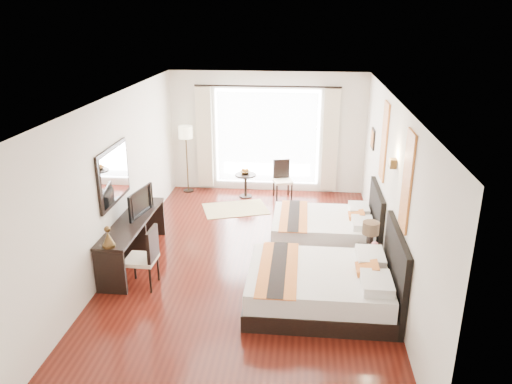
# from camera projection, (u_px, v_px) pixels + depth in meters

# --- Properties ---
(floor) EXTENTS (4.50, 7.50, 0.01)m
(floor) POSITION_uv_depth(u_px,v_px,m) (250.00, 264.00, 8.52)
(floor) COLOR #3C100B
(floor) RESTS_ON ground
(ceiling) EXTENTS (4.50, 7.50, 0.02)m
(ceiling) POSITION_uv_depth(u_px,v_px,m) (249.00, 100.00, 7.56)
(ceiling) COLOR white
(ceiling) RESTS_ON wall_headboard
(wall_headboard) EXTENTS (0.01, 7.50, 2.80)m
(wall_headboard) POSITION_uv_depth(u_px,v_px,m) (391.00, 191.00, 7.83)
(wall_headboard) COLOR silver
(wall_headboard) RESTS_ON floor
(wall_desk) EXTENTS (0.01, 7.50, 2.80)m
(wall_desk) POSITION_uv_depth(u_px,v_px,m) (115.00, 182.00, 8.24)
(wall_desk) COLOR silver
(wall_desk) RESTS_ON floor
(wall_window) EXTENTS (4.50, 0.01, 2.80)m
(wall_window) POSITION_uv_depth(u_px,v_px,m) (267.00, 133.00, 11.54)
(wall_window) COLOR silver
(wall_window) RESTS_ON floor
(wall_entry) EXTENTS (4.50, 0.01, 2.80)m
(wall_entry) POSITION_uv_depth(u_px,v_px,m) (204.00, 323.00, 4.54)
(wall_entry) COLOR silver
(wall_entry) RESTS_ON floor
(window_glass) EXTENTS (2.40, 0.02, 2.20)m
(window_glass) POSITION_uv_depth(u_px,v_px,m) (267.00, 137.00, 11.56)
(window_glass) COLOR white
(window_glass) RESTS_ON wall_window
(sheer_curtain) EXTENTS (2.30, 0.02, 2.10)m
(sheer_curtain) POSITION_uv_depth(u_px,v_px,m) (267.00, 138.00, 11.50)
(sheer_curtain) COLOR white
(sheer_curtain) RESTS_ON wall_window
(drape_left) EXTENTS (0.35, 0.14, 2.35)m
(drape_left) POSITION_uv_depth(u_px,v_px,m) (205.00, 138.00, 11.60)
(drape_left) COLOR #BDB393
(drape_left) RESTS_ON floor
(drape_right) EXTENTS (0.35, 0.14, 2.35)m
(drape_right) POSITION_uv_depth(u_px,v_px,m) (330.00, 141.00, 11.34)
(drape_right) COLOR #BDB393
(drape_right) RESTS_ON floor
(art_panel_near) EXTENTS (0.03, 0.50, 1.35)m
(art_panel_near) POSITION_uv_depth(u_px,v_px,m) (407.00, 181.00, 6.58)
(art_panel_near) COLOR maroon
(art_panel_near) RESTS_ON wall_headboard
(art_panel_far) EXTENTS (0.03, 0.50, 1.35)m
(art_panel_far) POSITION_uv_depth(u_px,v_px,m) (384.00, 141.00, 8.57)
(art_panel_far) COLOR maroon
(art_panel_far) RESTS_ON wall_headboard
(wall_sconce) EXTENTS (0.10, 0.14, 0.14)m
(wall_sconce) POSITION_uv_depth(u_px,v_px,m) (393.00, 163.00, 7.45)
(wall_sconce) COLOR #453218
(wall_sconce) RESTS_ON wall_headboard
(mirror_frame) EXTENTS (0.04, 1.25, 0.95)m
(mirror_frame) POSITION_uv_depth(u_px,v_px,m) (113.00, 175.00, 8.12)
(mirror_frame) COLOR black
(mirror_frame) RESTS_ON wall_desk
(mirror_glass) EXTENTS (0.01, 1.12, 0.82)m
(mirror_glass) POSITION_uv_depth(u_px,v_px,m) (115.00, 175.00, 8.12)
(mirror_glass) COLOR white
(mirror_glass) RESTS_ON mirror_frame
(bed_near) EXTENTS (2.15, 1.67, 1.21)m
(bed_near) POSITION_uv_depth(u_px,v_px,m) (325.00, 286.00, 7.24)
(bed_near) COLOR black
(bed_near) RESTS_ON floor
(bed_far) EXTENTS (1.93, 1.50, 1.08)m
(bed_far) POSITION_uv_depth(u_px,v_px,m) (327.00, 228.00, 9.23)
(bed_far) COLOR black
(bed_far) RESTS_ON floor
(nightstand) EXTENTS (0.40, 0.49, 0.47)m
(nightstand) POSITION_uv_depth(u_px,v_px,m) (370.00, 263.00, 8.05)
(nightstand) COLOR black
(nightstand) RESTS_ON floor
(table_lamp) EXTENTS (0.27, 0.27, 0.42)m
(table_lamp) POSITION_uv_depth(u_px,v_px,m) (371.00, 230.00, 7.93)
(table_lamp) COLOR black
(table_lamp) RESTS_ON nightstand
(vase) EXTENTS (0.14, 0.14, 0.12)m
(vase) POSITION_uv_depth(u_px,v_px,m) (374.00, 250.00, 7.77)
(vase) COLOR black
(vase) RESTS_ON nightstand
(console_desk) EXTENTS (0.50, 2.20, 0.76)m
(console_desk) POSITION_uv_depth(u_px,v_px,m) (133.00, 240.00, 8.51)
(console_desk) COLOR black
(console_desk) RESTS_ON floor
(television) EXTENTS (0.25, 0.81, 0.46)m
(television) POSITION_uv_depth(u_px,v_px,m) (137.00, 202.00, 8.55)
(television) COLOR black
(television) RESTS_ON console_desk
(bronze_figurine) EXTENTS (0.21, 0.21, 0.29)m
(bronze_figurine) POSITION_uv_depth(u_px,v_px,m) (108.00, 238.00, 7.39)
(bronze_figurine) COLOR #453218
(bronze_figurine) RESTS_ON console_desk
(desk_chair) EXTENTS (0.47, 0.47, 0.99)m
(desk_chair) POSITION_uv_depth(u_px,v_px,m) (143.00, 269.00, 7.74)
(desk_chair) COLOR beige
(desk_chair) RESTS_ON floor
(floor_lamp) EXTENTS (0.32, 0.32, 1.58)m
(floor_lamp) POSITION_uv_depth(u_px,v_px,m) (186.00, 137.00, 11.45)
(floor_lamp) COLOR black
(floor_lamp) RESTS_ON floor
(side_table) EXTENTS (0.48, 0.48, 0.55)m
(side_table) POSITION_uv_depth(u_px,v_px,m) (246.00, 186.00, 11.47)
(side_table) COLOR black
(side_table) RESTS_ON floor
(fruit_bowl) EXTENTS (0.26, 0.26, 0.06)m
(fruit_bowl) POSITION_uv_depth(u_px,v_px,m) (245.00, 173.00, 11.40)
(fruit_bowl) COLOR #422817
(fruit_bowl) RESTS_ON side_table
(window_chair) EXTENTS (0.50, 0.50, 0.87)m
(window_chair) POSITION_uv_depth(u_px,v_px,m) (282.00, 187.00, 11.42)
(window_chair) COLOR beige
(window_chair) RESTS_ON floor
(jute_rug) EXTENTS (1.57, 1.30, 0.01)m
(jute_rug) POSITION_uv_depth(u_px,v_px,m) (235.00, 209.00, 10.85)
(jute_rug) COLOR tan
(jute_rug) RESTS_ON floor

